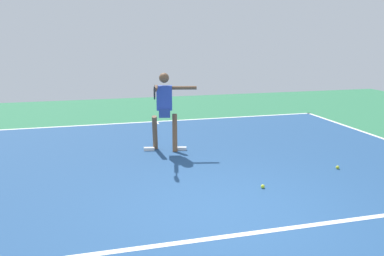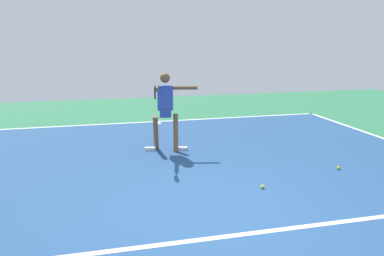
# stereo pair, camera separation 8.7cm
# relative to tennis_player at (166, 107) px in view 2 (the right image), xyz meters

# --- Properties ---
(ground_plane) EXTENTS (23.23, 23.23, 0.00)m
(ground_plane) POSITION_rel_tennis_player_xyz_m (-0.32, 3.49, -1.01)
(ground_plane) COLOR #2D754C
(court_surface) EXTENTS (10.50, 13.40, 0.00)m
(court_surface) POSITION_rel_tennis_player_xyz_m (-0.32, 3.49, -1.00)
(court_surface) COLOR navy
(court_surface) RESTS_ON ground_plane
(court_line_baseline_near) EXTENTS (10.50, 0.10, 0.01)m
(court_line_baseline_near) POSITION_rel_tennis_player_xyz_m (-0.32, -3.17, -1.00)
(court_line_baseline_near) COLOR white
(court_line_baseline_near) RESTS_ON ground_plane
(court_line_service) EXTENTS (7.87, 0.10, 0.01)m
(court_line_service) POSITION_rel_tennis_player_xyz_m (-0.32, 4.09, -1.00)
(court_line_service) COLOR white
(court_line_service) RESTS_ON ground_plane
(court_line_centre_mark) EXTENTS (0.10, 0.30, 0.01)m
(court_line_centre_mark) POSITION_rel_tennis_player_xyz_m (-0.32, -2.97, -1.00)
(court_line_centre_mark) COLOR white
(court_line_centre_mark) RESTS_ON ground_plane
(tennis_player) EXTENTS (1.18, 1.23, 1.76)m
(tennis_player) POSITION_rel_tennis_player_xyz_m (0.00, 0.00, 0.00)
(tennis_player) COLOR brown
(tennis_player) RESTS_ON ground_plane
(tennis_ball_centre_court) EXTENTS (0.07, 0.07, 0.07)m
(tennis_ball_centre_court) POSITION_rel_tennis_player_xyz_m (-1.16, 2.66, -0.97)
(tennis_ball_centre_court) COLOR #CCE033
(tennis_ball_centre_court) RESTS_ON ground_plane
(tennis_ball_by_baseline) EXTENTS (0.07, 0.07, 0.07)m
(tennis_ball_by_baseline) POSITION_rel_tennis_player_xyz_m (-2.99, 2.11, -0.97)
(tennis_ball_by_baseline) COLOR yellow
(tennis_ball_by_baseline) RESTS_ON ground_plane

